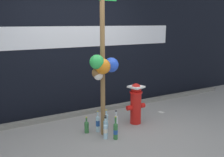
% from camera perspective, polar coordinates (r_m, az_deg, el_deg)
% --- Properties ---
extents(ground_plane, '(14.00, 14.00, 0.00)m').
position_cam_1_polar(ground_plane, '(4.37, 0.47, -13.12)').
color(ground_plane, gray).
extents(building_wall, '(10.00, 0.21, 3.74)m').
position_cam_1_polar(building_wall, '(5.49, -8.63, 12.09)').
color(building_wall, black).
rests_on(building_wall, ground_plane).
extents(curb_strip, '(8.00, 0.12, 0.08)m').
position_cam_1_polar(curb_strip, '(5.46, -6.60, -7.45)').
color(curb_strip, slate).
rests_on(curb_strip, ground_plane).
extents(memorial_post, '(0.53, 0.29, 2.72)m').
position_cam_1_polar(memorial_post, '(4.10, -2.10, 6.08)').
color(memorial_post, olive).
rests_on(memorial_post, ground_plane).
extents(fire_hydrant, '(0.39, 0.30, 0.77)m').
position_cam_1_polar(fire_hydrant, '(4.89, 5.25, -5.28)').
color(fire_hydrant, red).
rests_on(fire_hydrant, ground_plane).
extents(bottle_0, '(0.07, 0.07, 0.38)m').
position_cam_1_polar(bottle_0, '(4.59, -3.14, -9.77)').
color(bottle_0, '#B2DBEA').
rests_on(bottle_0, ground_plane).
extents(bottle_1, '(0.07, 0.07, 0.37)m').
position_cam_1_polar(bottle_1, '(4.62, 0.88, -9.55)').
color(bottle_1, silver).
rests_on(bottle_1, ground_plane).
extents(bottle_2, '(0.08, 0.08, 0.29)m').
position_cam_1_polar(bottle_2, '(4.58, -5.60, -10.43)').
color(bottle_2, '#337038').
rests_on(bottle_2, ground_plane).
extents(bottle_3, '(0.07, 0.07, 0.36)m').
position_cam_1_polar(bottle_3, '(4.41, -1.40, -10.69)').
color(bottle_3, '#93CCE0').
rests_on(bottle_3, ground_plane).
extents(bottle_4, '(0.07, 0.07, 0.37)m').
position_cam_1_polar(bottle_4, '(4.33, -1.45, -11.28)').
color(bottle_4, '#B2DBEA').
rests_on(bottle_4, ground_plane).
extents(bottle_5, '(0.07, 0.07, 0.39)m').
position_cam_1_polar(bottle_5, '(4.31, 0.79, -11.35)').
color(bottle_5, '#337038').
rests_on(bottle_5, ground_plane).
extents(bottle_6, '(0.08, 0.08, 0.33)m').
position_cam_1_polar(bottle_6, '(4.79, -1.26, -9.07)').
color(bottle_6, '#B2DBEA').
rests_on(bottle_6, ground_plane).
extents(litter_0, '(0.11, 0.14, 0.01)m').
position_cam_1_polar(litter_0, '(5.67, 10.71, -7.25)').
color(litter_0, silver).
rests_on(litter_0, ground_plane).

